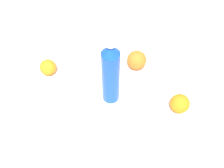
{
  "coord_description": "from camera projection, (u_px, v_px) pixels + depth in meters",
  "views": [
    {
      "loc": [
        0.56,
        -0.21,
        0.92
      ],
      "look_at": [
        -0.02,
        0.0,
        0.08
      ],
      "focal_mm": 45.74,
      "sensor_mm": 36.0,
      "label": 1
    }
  ],
  "objects": [
    {
      "name": "ground_plane",
      "position": [
        113.0,
        101.0,
        1.09
      ],
      "size": [
        2.4,
        2.4,
        0.0
      ],
      "primitive_type": "plane",
      "color": "silver"
    },
    {
      "name": "water_bottle",
      "position": [
        112.0,
        73.0,
        0.99
      ],
      "size": [
        0.06,
        0.06,
        0.31
      ],
      "rotation": [
        0.0,
        0.0,
        5.27
      ],
      "color": "blue",
      "rests_on": "ground_plane"
    },
    {
      "name": "orange_0",
      "position": [
        180.0,
        104.0,
        1.04
      ],
      "size": [
        0.07,
        0.07,
        0.07
      ],
      "primitive_type": "sphere",
      "color": "orange",
      "rests_on": "ground_plane"
    },
    {
      "name": "orange_1",
      "position": [
        48.0,
        67.0,
        1.15
      ],
      "size": [
        0.07,
        0.07,
        0.07
      ],
      "primitive_type": "sphere",
      "color": "orange",
      "rests_on": "ground_plane"
    },
    {
      "name": "orange_2",
      "position": [
        137.0,
        60.0,
        1.16
      ],
      "size": [
        0.08,
        0.08,
        0.08
      ],
      "primitive_type": "sphere",
      "color": "orange",
      "rests_on": "ground_plane"
    }
  ]
}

